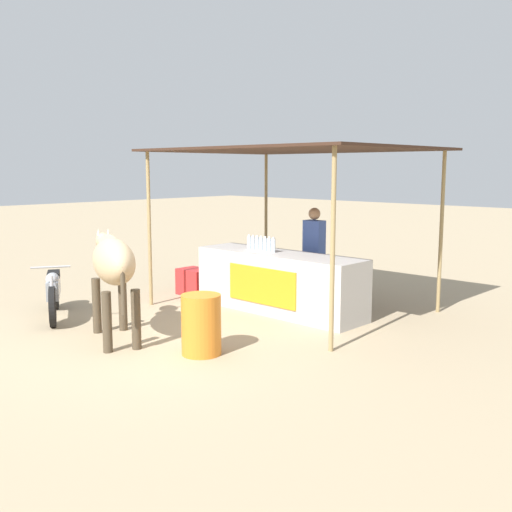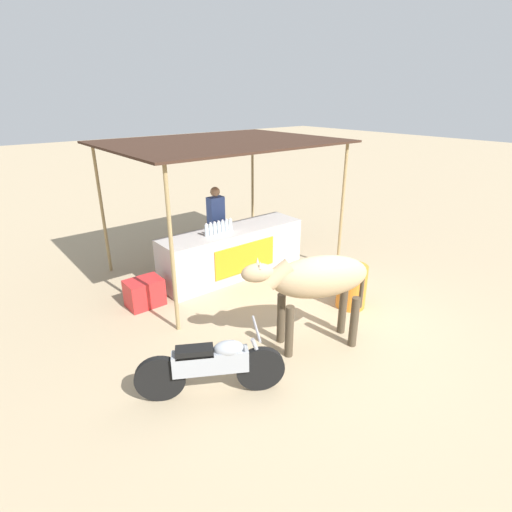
{
  "view_description": "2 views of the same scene",
  "coord_description": "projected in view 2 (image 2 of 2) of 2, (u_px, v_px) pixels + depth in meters",
  "views": [
    {
      "loc": [
        6.27,
        -4.91,
        2.31
      ],
      "look_at": [
        0.36,
        1.28,
        1.04
      ],
      "focal_mm": 42.0,
      "sensor_mm": 36.0,
      "label": 1
    },
    {
      "loc": [
        -4.31,
        -3.87,
        3.42
      ],
      "look_at": [
        -0.31,
        1.08,
        0.82
      ],
      "focal_mm": 28.0,
      "sensor_mm": 36.0,
      "label": 2
    }
  ],
  "objects": [
    {
      "name": "ground_plane",
      "position": [
        312.0,
        317.0,
        6.59
      ],
      "size": [
        60.0,
        60.0,
        0.0
      ],
      "primitive_type": "plane",
      "color": "tan"
    },
    {
      "name": "stall_counter",
      "position": [
        233.0,
        252.0,
        7.99
      ],
      "size": [
        3.0,
        0.82,
        0.96
      ],
      "color": "#B2ADA8",
      "rests_on": "ground"
    },
    {
      "name": "vendor_behind_counter",
      "position": [
        216.0,
        224.0,
        8.46
      ],
      "size": [
        0.34,
        0.22,
        1.65
      ],
      "color": "#383842",
      "rests_on": "ground"
    },
    {
      "name": "motorcycle_parked",
      "position": [
        213.0,
        365.0,
        4.75
      ],
      "size": [
        1.6,
        1.01,
        0.9
      ],
      "color": "black",
      "rests_on": "ground"
    },
    {
      "name": "stall_awning",
      "position": [
        221.0,
        146.0,
        7.44
      ],
      "size": [
        4.2,
        3.2,
        2.61
      ],
      "color": "#382319",
      "rests_on": "ground"
    },
    {
      "name": "water_barrel",
      "position": [
        352.0,
        286.0,
        6.79
      ],
      "size": [
        0.5,
        0.5,
        0.76
      ],
      "primitive_type": "cylinder",
      "color": "orange",
      "rests_on": "ground"
    },
    {
      "name": "cow",
      "position": [
        315.0,
        280.0,
        5.5
      ],
      "size": [
        1.81,
        1.08,
        1.44
      ],
      "color": "tan",
      "rests_on": "ground"
    },
    {
      "name": "cooler_box",
      "position": [
        144.0,
        293.0,
        6.87
      ],
      "size": [
        0.6,
        0.44,
        0.48
      ],
      "primitive_type": "cube",
      "color": "red",
      "rests_on": "ground"
    },
    {
      "name": "water_bottle_row",
      "position": [
        219.0,
        228.0,
        7.53
      ],
      "size": [
        0.61,
        0.07,
        0.25
      ],
      "color": "silver",
      "rests_on": "stall_counter"
    }
  ]
}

